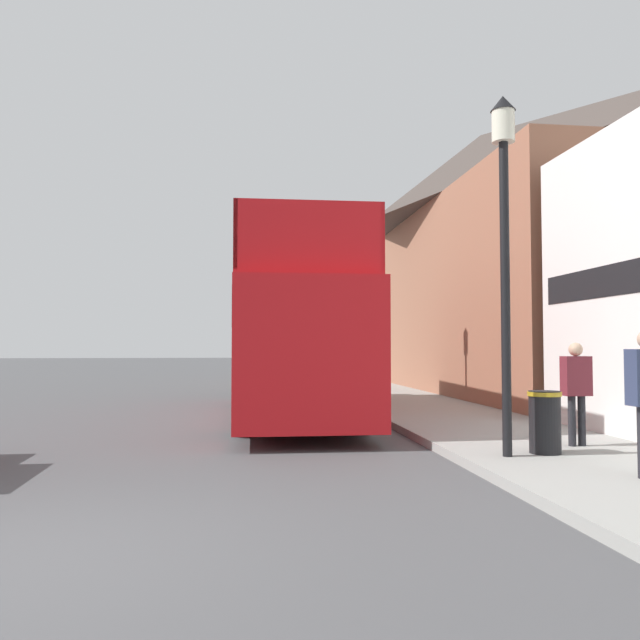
{
  "coord_description": "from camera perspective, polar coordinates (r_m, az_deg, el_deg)",
  "views": [
    {
      "loc": [
        1.72,
        -5.1,
        1.65
      ],
      "look_at": [
        3.6,
        9.86,
        2.31
      ],
      "focal_mm": 35.0,
      "sensor_mm": 36.0,
      "label": 1
    }
  ],
  "objects": [
    {
      "name": "tour_bus",
      "position": [
        14.87,
        -2.59,
        -1.84
      ],
      "size": [
        2.69,
        9.98,
        4.09
      ],
      "rotation": [
        0.0,
        0.0,
        -0.02
      ],
      "color": "red",
      "rests_on": "ground_plane"
    },
    {
      "name": "sidewalk",
      "position": [
        23.62,
        4.24,
        -6.34
      ],
      "size": [
        3.24,
        108.0,
        0.14
      ],
      "color": "#999993",
      "rests_on": "ground_plane"
    },
    {
      "name": "ground_plane",
      "position": [
        26.21,
        -10.95,
        -6.07
      ],
      "size": [
        144.0,
        144.0,
        0.0
      ],
      "primitive_type": "plane",
      "color": "#4C4C4F"
    },
    {
      "name": "lamp_post_second",
      "position": [
        17.32,
        4.92,
        2.9
      ],
      "size": [
        0.35,
        0.35,
        4.53
      ],
      "color": "black",
      "rests_on": "sidewalk"
    },
    {
      "name": "lamp_post_nearest",
      "position": [
        9.3,
        16.49,
        9.79
      ],
      "size": [
        0.35,
        0.35,
        5.09
      ],
      "color": "black",
      "rests_on": "sidewalk"
    },
    {
      "name": "brick_terrace_rear",
      "position": [
        25.15,
        14.6,
        5.2
      ],
      "size": [
        6.0,
        20.57,
        9.98
      ],
      "color": "#9E664C",
      "rests_on": "ground_plane"
    },
    {
      "name": "pedestrian_third",
      "position": [
        10.42,
        22.38,
        -5.39
      ],
      "size": [
        0.42,
        0.23,
        1.58
      ],
      "color": "#232328",
      "rests_on": "sidewalk"
    },
    {
      "name": "litter_bin",
      "position": [
        9.57,
        19.87,
        -8.6
      ],
      "size": [
        0.48,
        0.48,
        0.89
      ],
      "color": "black",
      "rests_on": "sidewalk"
    },
    {
      "name": "parked_car_ahead_of_bus",
      "position": [
        22.06,
        -2.1,
        -5.09
      ],
      "size": [
        1.76,
        4.41,
        1.38
      ],
      "rotation": [
        0.0,
        0.0,
        0.01
      ],
      "color": "black",
      "rests_on": "ground_plane"
    }
  ]
}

